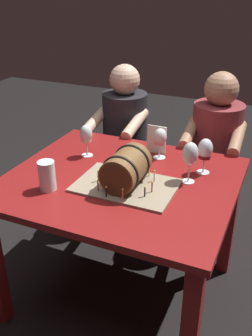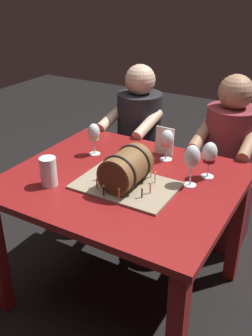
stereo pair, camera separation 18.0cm
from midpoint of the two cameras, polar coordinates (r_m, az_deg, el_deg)
ground_plane at (r=2.38m, az=1.88°, el=-17.74°), size 8.00×8.00×0.00m
dining_table at (r=1.99m, az=2.16°, el=-4.52°), size 1.13×0.99×0.76m
barrel_cake at (r=1.81m, az=2.85°, el=-0.60°), size 0.48×0.32×0.19m
wine_glass_rose at (r=2.09m, az=8.55°, el=4.10°), size 0.07×0.07×0.17m
wine_glass_empty at (r=1.84m, az=12.55°, el=1.44°), size 0.08×0.08×0.21m
wine_glass_red at (r=1.95m, az=14.91°, el=1.91°), size 0.07×0.07×0.19m
wine_glass_white at (r=2.14m, az=-2.38°, el=5.06°), size 0.07×0.07×0.18m
beer_pint at (r=1.85m, az=-8.70°, el=-0.71°), size 0.08×0.08×0.14m
menu_card at (r=2.17m, az=8.11°, el=3.91°), size 0.11×0.02×0.16m
person_seated_left at (r=2.77m, az=3.76°, el=2.12°), size 0.35×0.45×1.15m
person_seated_right at (r=2.58m, az=16.47°, el=-0.73°), size 0.36×0.46×1.16m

